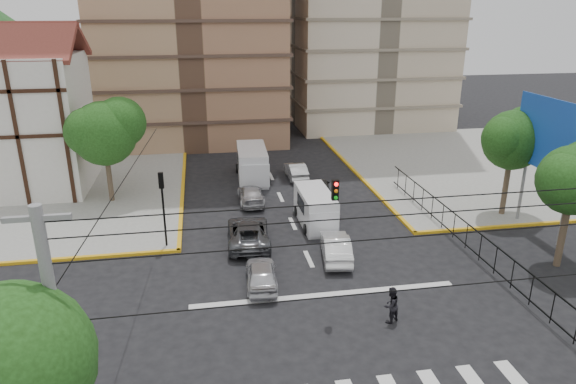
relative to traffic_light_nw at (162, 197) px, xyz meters
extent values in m
plane|color=black|center=(7.80, -7.80, -3.11)|extent=(160.00, 160.00, 0.00)
cube|color=gray|center=(-12.20, 12.20, -3.04)|extent=(26.00, 26.00, 0.15)
cube|color=gray|center=(27.80, 12.20, -3.04)|extent=(26.00, 26.00, 0.15)
cube|color=silver|center=(7.80, -6.60, -3.11)|extent=(13.00, 0.40, 0.01)
cube|color=silver|center=(-11.20, 12.20, 1.89)|extent=(10.00, 8.00, 10.00)
cube|color=maroon|center=(-11.20, 14.10, 7.79)|extent=(10.80, 4.25, 2.65)
cylinder|color=slate|center=(22.30, -3.80, -0.96)|extent=(0.20, 0.20, 4.00)
cylinder|color=slate|center=(22.30, 0.20, -0.96)|extent=(0.20, 0.20, 4.00)
cube|color=silver|center=(22.30, -1.80, 3.04)|extent=(0.25, 6.00, 4.00)
cube|color=blue|center=(22.10, -1.80, 3.04)|extent=(0.08, 6.20, 4.20)
sphere|color=#1B3F12|center=(-2.05, -17.50, 2.62)|extent=(3.68, 3.68, 3.68)
cylinder|color=#473828|center=(20.80, -5.80, -1.01)|extent=(0.36, 0.36, 4.20)
sphere|color=#1B3F12|center=(20.80, -5.80, 1.73)|extent=(3.60, 3.60, 3.60)
sphere|color=#1B3F12|center=(20.08, -6.10, 1.91)|extent=(2.70, 2.70, 2.70)
cylinder|color=#473828|center=(21.80, 1.20, -0.87)|extent=(0.36, 0.36, 4.48)
sphere|color=#1B3F12|center=(21.80, 1.20, 2.05)|extent=(3.80, 3.80, 3.80)
sphere|color=#1B3F12|center=(22.75, 1.50, 2.62)|extent=(3.04, 3.04, 3.04)
sphere|color=#1B3F12|center=(21.04, 0.90, 2.24)|extent=(2.85, 2.85, 2.85)
cylinder|color=#473828|center=(-4.20, 8.20, -1.01)|extent=(0.36, 0.36, 4.20)
sphere|color=#1B3F12|center=(-4.20, 8.20, 1.89)|extent=(4.40, 4.40, 4.40)
sphere|color=#1B3F12|center=(-3.10, 8.50, 2.55)|extent=(3.52, 3.52, 3.52)
sphere|color=#1B3F12|center=(-5.08, 7.90, 2.11)|extent=(3.30, 3.30, 3.30)
cylinder|color=black|center=(0.00, 0.00, -1.21)|extent=(0.12, 0.12, 3.50)
cube|color=black|center=(0.00, 0.00, 0.99)|extent=(0.28, 0.22, 0.90)
sphere|color=#FF0C0C|center=(0.00, 0.00, 1.29)|extent=(0.17, 0.17, 0.17)
cube|color=black|center=(7.80, -7.80, 2.69)|extent=(0.28, 0.22, 0.90)
cylinder|color=black|center=(7.80, -16.80, 3.14)|extent=(18.00, 0.03, 0.03)
cylinder|color=slate|center=(-1.20, -16.80, 1.54)|extent=(0.28, 0.28, 9.00)
cube|color=slate|center=(-1.20, -16.80, 5.74)|extent=(1.40, 0.12, 0.12)
cube|color=silver|center=(9.22, 1.98, -2.03)|extent=(1.92, 4.72, 2.16)
cube|color=silver|center=(9.22, 0.10, -2.17)|extent=(1.80, 1.14, 1.50)
cube|color=black|center=(9.22, -0.23, -1.65)|extent=(1.74, 0.11, 0.85)
cylinder|color=black|center=(8.32, 0.47, -2.78)|extent=(0.25, 0.66, 0.66)
cylinder|color=black|center=(10.11, 0.47, -2.78)|extent=(0.25, 0.66, 0.66)
cylinder|color=black|center=(8.32, 3.48, -2.78)|extent=(0.25, 0.66, 0.66)
cylinder|color=black|center=(10.11, 3.48, -2.78)|extent=(0.25, 0.66, 0.66)
cube|color=silver|center=(6.22, 11.81, -1.83)|extent=(2.49, 5.68, 2.57)
cube|color=silver|center=(6.22, 9.58, -2.00)|extent=(2.18, 1.44, 1.79)
cube|color=black|center=(6.22, 9.19, -1.38)|extent=(2.07, 0.19, 1.01)
cylinder|color=black|center=(5.16, 10.03, -2.72)|extent=(0.25, 0.78, 0.78)
cylinder|color=black|center=(7.28, 10.03, -2.72)|extent=(0.25, 0.78, 0.78)
cylinder|color=black|center=(5.16, 13.60, -2.72)|extent=(0.25, 0.78, 0.78)
cylinder|color=black|center=(7.28, 13.60, -2.72)|extent=(0.25, 0.78, 0.78)
imported|color=silver|center=(4.89, -5.20, -2.47)|extent=(1.79, 3.88, 1.29)
imported|color=white|center=(9.28, -2.95, -2.43)|extent=(2.06, 4.32, 1.37)
imported|color=#4F5156|center=(4.72, -0.25, -2.40)|extent=(2.66, 5.26, 1.43)
imported|color=#B4B4B9|center=(5.55, 6.41, -2.50)|extent=(1.72, 4.22, 1.22)
imported|color=#252427|center=(10.61, 6.86, -2.42)|extent=(2.27, 4.28, 1.39)
imported|color=silver|center=(9.72, 11.40, -2.46)|extent=(1.46, 3.99, 1.31)
imported|color=black|center=(10.08, -9.28, -2.27)|extent=(1.03, 0.95, 1.69)
camera|label=1|loc=(2.35, -27.63, 9.95)|focal=32.00mm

